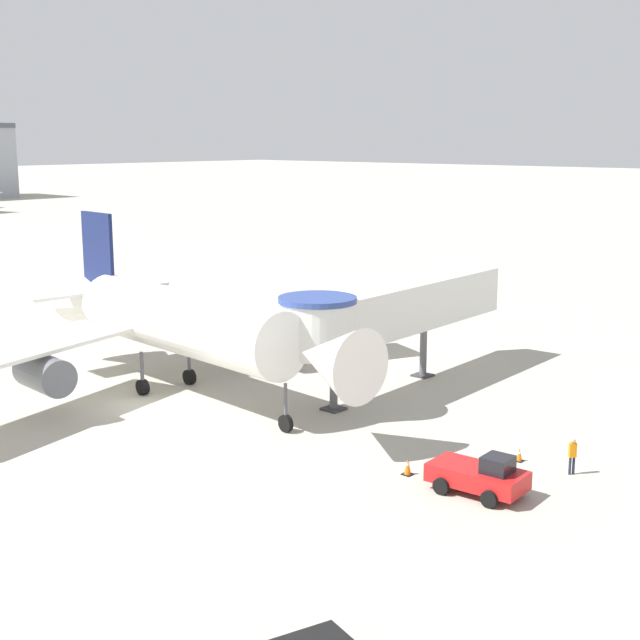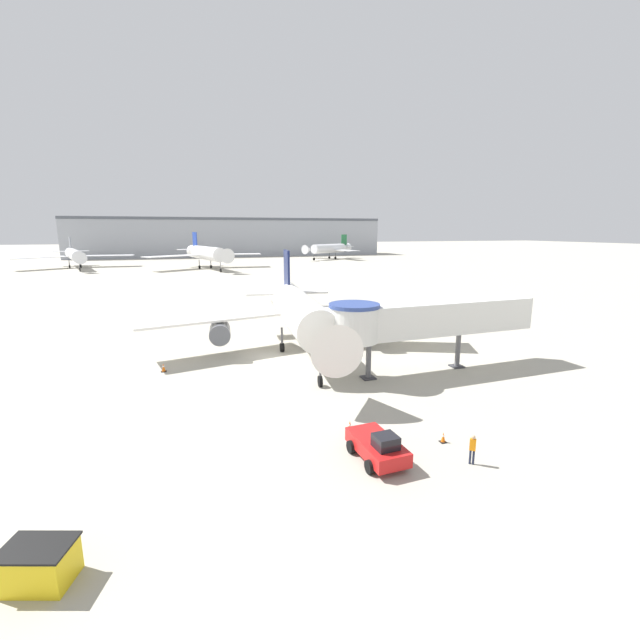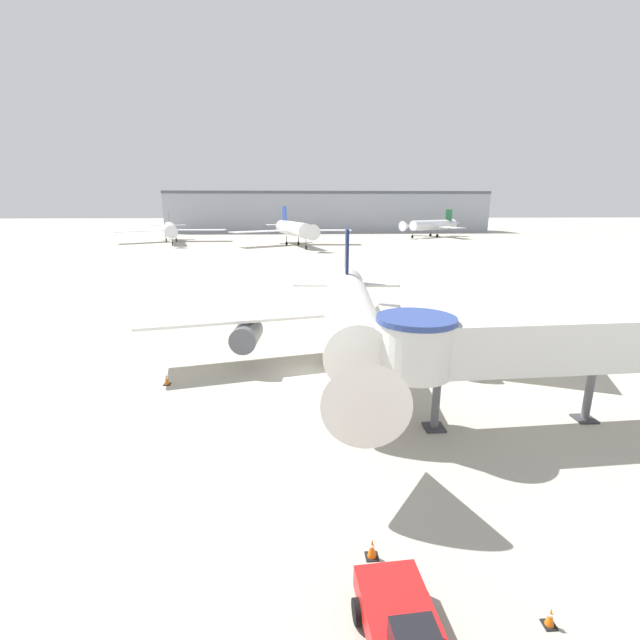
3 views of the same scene
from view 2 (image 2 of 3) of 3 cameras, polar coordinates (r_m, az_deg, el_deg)
The scene contains 13 objects.
ground_plane at distance 42.03m, azimuth -6.47°, elevation -5.02°, with size 800.00×800.00×0.00m, color #A8A393.
main_airplane at distance 41.87m, azimuth -2.70°, elevation 0.90°, with size 32.28×26.32×9.94m.
jet_bridge at distance 37.45m, azimuth 13.26°, elevation 0.14°, with size 19.30×4.18×6.43m.
pushback_tug_red at distance 24.09m, azimuth 7.73°, elevation -16.36°, with size 2.48×4.12×1.81m.
service_container_yellow at distance 19.75m, azimuth -33.38°, elevation -25.57°, with size 2.71×2.24×1.46m.
traffic_cone_near_nose at distance 27.03m, azimuth 3.99°, elevation -14.01°, with size 0.45×0.45×0.75m.
traffic_cone_apron_front at distance 26.84m, azimuth 16.10°, elevation -14.82°, with size 0.37×0.37×0.62m.
traffic_cone_port_wing at distance 40.08m, azimuth -20.14°, elevation -5.98°, with size 0.46×0.46×0.77m.
ground_crew_marshaller at distance 24.78m, azimuth 19.67°, elevation -15.70°, with size 0.36×0.35×1.66m.
background_jet_gray_tail at distance 161.36m, azimuth -29.92°, elevation 7.53°, with size 36.07×35.59×9.96m.
background_jet_green_tail at distance 186.77m, azimuth 1.30°, elevation 9.52°, with size 26.86×25.34×10.42m.
background_jet_blue_tail at distance 142.65m, azimuth -14.88°, elevation 8.61°, with size 37.57×34.87×11.64m.
terminal_building at distance 215.75m, azimuth -11.61°, elevation 10.78°, with size 144.67×20.91×18.09m.
Camera 2 is at (-7.45, -39.55, 12.13)m, focal length 24.00 mm.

